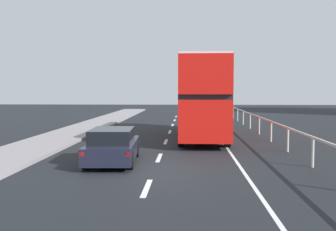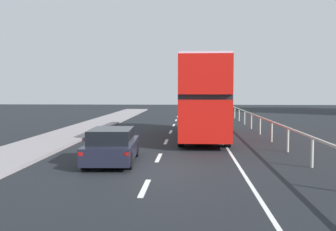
% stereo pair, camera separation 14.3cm
% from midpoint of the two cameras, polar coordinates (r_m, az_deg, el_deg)
% --- Properties ---
extents(ground_plane, '(75.21, 120.00, 0.10)m').
position_cam_midpoint_polar(ground_plane, '(14.23, -2.13, -7.60)').
color(ground_plane, black).
extents(lane_paint_markings, '(3.15, 46.00, 0.01)m').
position_cam_midpoint_polar(lane_paint_markings, '(22.38, 4.69, -3.34)').
color(lane_paint_markings, silver).
rests_on(lane_paint_markings, ground).
extents(bridge_side_railing, '(0.10, 42.00, 1.10)m').
position_cam_midpoint_polar(bridge_side_railing, '(23.40, 13.49, -0.95)').
color(bridge_side_railing, beige).
rests_on(bridge_side_railing, ground).
extents(double_decker_bus_red, '(2.58, 10.74, 4.43)m').
position_cam_midpoint_polar(double_decker_bus_red, '(22.90, 4.71, 2.75)').
color(double_decker_bus_red, red).
rests_on(double_decker_bus_red, ground).
extents(hatchback_car_near, '(1.91, 4.13, 1.30)m').
position_cam_midpoint_polar(hatchback_car_near, '(15.15, -8.18, -4.35)').
color(hatchback_car_near, black).
rests_on(hatchback_car_near, ground).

